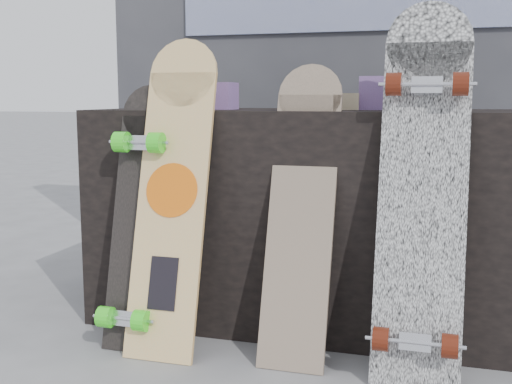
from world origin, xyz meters
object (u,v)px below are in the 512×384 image
(longboard_geisha, at_px, (173,186))
(longboard_cascadia, at_px, (423,184))
(vendor_table, at_px, (311,217))
(skateboard_dark, at_px, (139,213))
(longboard_celtic, at_px, (302,202))

(longboard_geisha, bearing_deg, longboard_cascadia, 0.06)
(vendor_table, xyz_separation_m, skateboard_dark, (-0.52, -0.39, 0.06))
(longboard_cascadia, xyz_separation_m, skateboard_dark, (-0.93, -0.01, -0.14))
(longboard_geisha, relative_size, longboard_celtic, 1.09)
(skateboard_dark, bearing_deg, longboard_celtic, 6.46)
(vendor_table, distance_m, longboard_celtic, 0.35)
(longboard_celtic, height_order, skateboard_dark, longboard_celtic)
(vendor_table, distance_m, longboard_cascadia, 0.59)
(longboard_cascadia, relative_size, skateboard_dark, 1.28)
(longboard_geisha, bearing_deg, longboard_celtic, 6.97)
(skateboard_dark, bearing_deg, longboard_cascadia, 0.68)
(longboard_cascadia, height_order, skateboard_dark, longboard_cascadia)
(longboard_geisha, relative_size, longboard_cascadia, 0.92)
(vendor_table, bearing_deg, longboard_celtic, -83.65)
(longboard_celtic, height_order, longboard_cascadia, longboard_cascadia)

